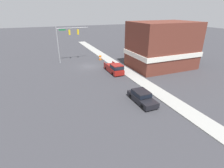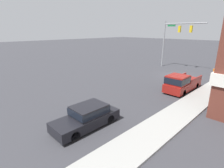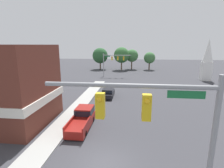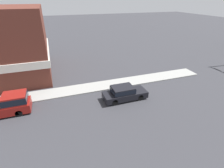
% 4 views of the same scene
% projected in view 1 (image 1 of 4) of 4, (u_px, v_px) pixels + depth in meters
% --- Properties ---
extents(ground_plane, '(200.00, 200.00, 0.00)m').
position_uv_depth(ground_plane, '(89.00, 66.00, 36.85)').
color(ground_plane, '#38383D').
extents(sidewalk_curb, '(2.40, 60.00, 0.14)m').
position_uv_depth(sidewalk_curb, '(114.00, 63.00, 38.85)').
color(sidewalk_curb, '#9E9E99').
rests_on(sidewalk_curb, ground).
extents(near_signal_assembly, '(6.89, 0.49, 7.88)m').
position_uv_depth(near_signal_assembly, '(67.00, 37.00, 37.65)').
color(near_signal_assembly, gray).
rests_on(near_signal_assembly, ground).
extents(car_lead, '(1.89, 4.72, 1.51)m').
position_uv_depth(car_lead, '(142.00, 97.00, 22.34)').
color(car_lead, black).
rests_on(car_lead, ground).
extents(pickup_truck_parked, '(1.95, 5.50, 1.93)m').
position_uv_depth(pickup_truck_parked, '(115.00, 68.00, 32.56)').
color(pickup_truck_parked, black).
rests_on(pickup_truck_parked, ground).
extents(construction_barrel, '(0.62, 0.62, 1.01)m').
position_uv_depth(construction_barrel, '(100.00, 58.00, 41.37)').
color(construction_barrel, orange).
rests_on(construction_barrel, ground).
extents(corner_brick_building, '(12.71, 8.91, 8.96)m').
position_uv_depth(corner_brick_building, '(162.00, 46.00, 34.83)').
color(corner_brick_building, brown).
rests_on(corner_brick_building, ground).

